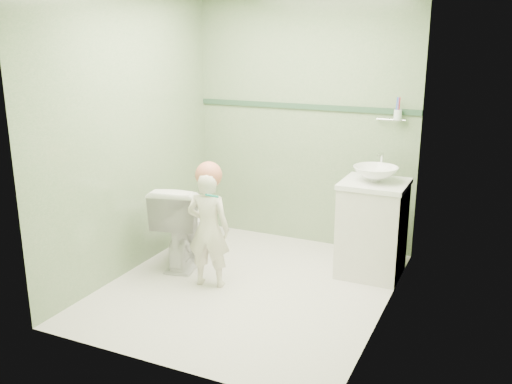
% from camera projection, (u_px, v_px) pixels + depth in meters
% --- Properties ---
extents(ground, '(2.50, 2.50, 0.00)m').
position_uv_depth(ground, '(248.00, 287.00, 4.61)').
color(ground, beige).
rests_on(ground, ground).
extents(room_shell, '(2.50, 2.54, 2.40)m').
position_uv_depth(room_shell, '(248.00, 144.00, 4.28)').
color(room_shell, gray).
rests_on(room_shell, ground).
extents(trim_stripe, '(2.20, 0.02, 0.05)m').
position_uv_depth(trim_stripe, '(304.00, 106.00, 5.33)').
color(trim_stripe, '#2F5039').
rests_on(trim_stripe, room_shell).
extents(vanity, '(0.52, 0.50, 0.80)m').
position_uv_depth(vanity, '(372.00, 230.00, 4.77)').
color(vanity, silver).
rests_on(vanity, ground).
extents(counter, '(0.54, 0.52, 0.04)m').
position_uv_depth(counter, '(375.00, 184.00, 4.66)').
color(counter, white).
rests_on(counter, vanity).
extents(basin, '(0.37, 0.37, 0.13)m').
position_uv_depth(basin, '(375.00, 174.00, 4.64)').
color(basin, white).
rests_on(basin, counter).
extents(faucet, '(0.03, 0.13, 0.18)m').
position_uv_depth(faucet, '(381.00, 160.00, 4.78)').
color(faucet, silver).
rests_on(faucet, counter).
extents(cup_holder, '(0.26, 0.07, 0.21)m').
position_uv_depth(cup_holder, '(397.00, 115.00, 4.92)').
color(cup_holder, silver).
rests_on(cup_holder, room_shell).
extents(toilet, '(0.56, 0.81, 0.75)m').
position_uv_depth(toilet, '(185.00, 223.00, 5.01)').
color(toilet, white).
rests_on(toilet, ground).
extents(toddler, '(0.39, 0.30, 0.97)m').
position_uv_depth(toddler, '(208.00, 229.00, 4.54)').
color(toddler, beige).
rests_on(toddler, ground).
extents(hair_cap, '(0.22, 0.22, 0.22)m').
position_uv_depth(hair_cap, '(209.00, 175.00, 4.44)').
color(hair_cap, '#C56F52').
rests_on(hair_cap, toddler).
extents(teal_toothbrush, '(0.11, 0.14, 0.08)m').
position_uv_depth(teal_toothbrush, '(211.00, 195.00, 4.31)').
color(teal_toothbrush, '#188573').
rests_on(teal_toothbrush, toddler).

